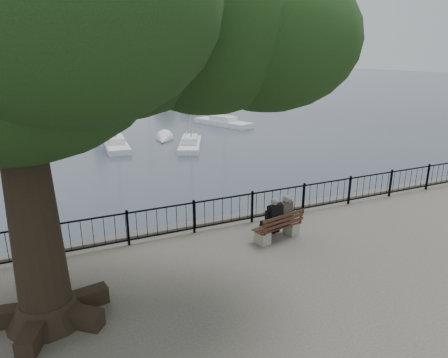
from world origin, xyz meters
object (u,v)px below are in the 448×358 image
lion_monument (94,85)px  tree (57,12)px  bench (278,229)px  person_right (282,217)px  person_left (271,220)px

lion_monument → tree: bearing=-97.2°
bench → person_right: person_right is taller
bench → lion_monument: (0.88, 48.84, 0.99)m
person_right → tree: bearing=-167.2°
person_right → lion_monument: lion_monument is taller
person_left → person_right: 0.46m
tree → lion_monument: 50.62m
bench → tree: tree is taller
bench → lion_monument: lion_monument is taller
person_left → tree: size_ratio=0.12×
tree → lion_monument: tree is taller
person_left → bench: bearing=-10.8°
person_left → person_right: (0.45, 0.09, 0.00)m
person_left → tree: 7.57m
tree → lion_monument: (6.36, 50.00, -4.65)m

